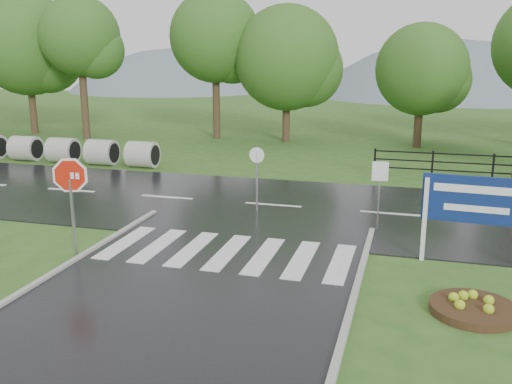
% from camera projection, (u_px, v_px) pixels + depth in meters
% --- Properties ---
extents(ground, '(120.00, 120.00, 0.00)m').
position_uv_depth(ground, '(141.00, 345.00, 10.47)').
color(ground, '#325C1E').
rests_on(ground, ground).
extents(main_road, '(90.00, 8.00, 0.04)m').
position_uv_depth(main_road, '(273.00, 206.00, 19.81)').
color(main_road, black).
rests_on(main_road, ground).
extents(crosswalk, '(6.50, 2.80, 0.02)m').
position_uv_depth(crosswalk, '(227.00, 252.00, 15.13)').
color(crosswalk, silver).
rests_on(crosswalk, ground).
extents(fence_west, '(9.58, 0.08, 1.20)m').
position_uv_depth(fence_west, '(493.00, 165.00, 23.21)').
color(fence_west, black).
rests_on(fence_west, ground).
extents(hills, '(102.00, 48.00, 48.00)m').
position_uv_depth(hills, '(401.00, 215.00, 74.03)').
color(hills, slate).
rests_on(hills, ground).
extents(treeline, '(83.20, 5.20, 10.00)m').
position_uv_depth(treeline, '(349.00, 145.00, 32.63)').
color(treeline, '#2C5B1C').
rests_on(treeline, ground).
extents(culvert_pipes, '(11.80, 1.20, 1.20)m').
position_uv_depth(culvert_pipes, '(44.00, 149.00, 27.69)').
color(culvert_pipes, '#9E9B93').
rests_on(culvert_pipes, ground).
extents(stop_sign, '(1.19, 0.36, 2.78)m').
position_uv_depth(stop_sign, '(71.00, 184.00, 14.61)').
color(stop_sign, '#939399').
rests_on(stop_sign, ground).
extents(estate_billboard, '(2.61, 0.25, 2.28)m').
position_uv_depth(estate_billboard, '(476.00, 205.00, 14.04)').
color(estate_billboard, silver).
rests_on(estate_billboard, ground).
extents(flower_bed, '(1.78, 1.78, 0.36)m').
position_uv_depth(flower_bed, '(474.00, 307.00, 11.71)').
color(flower_bed, '#332111').
rests_on(flower_bed, ground).
extents(reg_sign_small, '(0.47, 0.09, 2.12)m').
position_uv_depth(reg_sign_small, '(380.00, 182.00, 16.73)').
color(reg_sign_small, '#939399').
rests_on(reg_sign_small, ground).
extents(reg_sign_round, '(0.51, 0.07, 2.20)m').
position_uv_depth(reg_sign_round, '(257.00, 171.00, 18.73)').
color(reg_sign_round, '#939399').
rests_on(reg_sign_round, ground).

